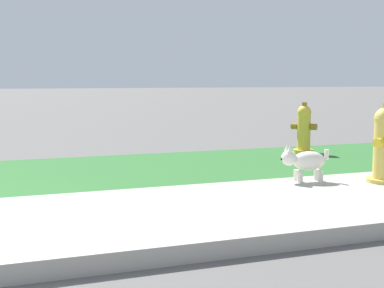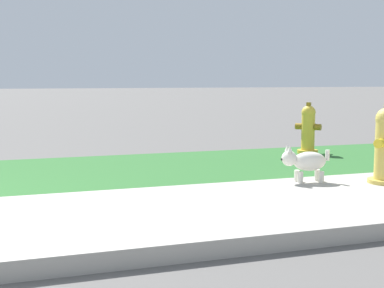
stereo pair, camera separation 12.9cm
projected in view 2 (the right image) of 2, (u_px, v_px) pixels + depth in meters
fire_hydrant_across_street at (308, 129)px, 7.65m from camera, size 0.34×0.34×0.73m
small_white_dog at (305, 162)px, 5.46m from camera, size 0.51×0.25×0.40m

